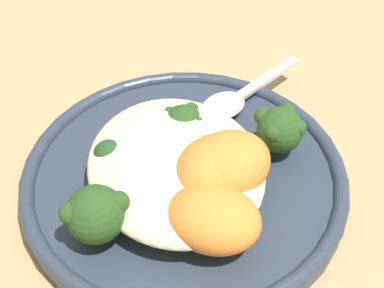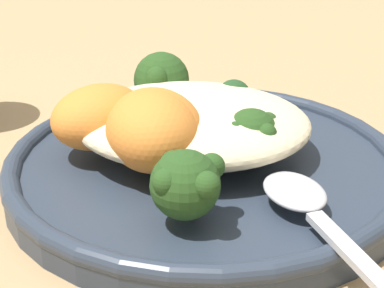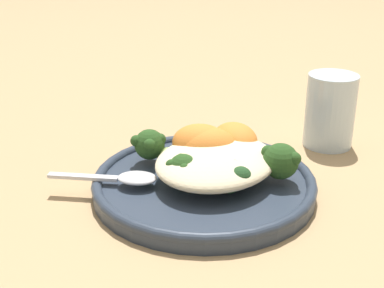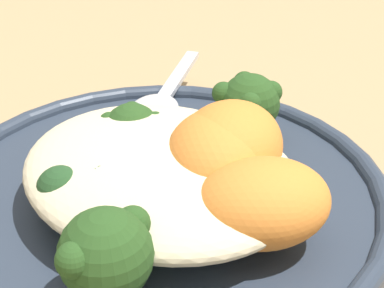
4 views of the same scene
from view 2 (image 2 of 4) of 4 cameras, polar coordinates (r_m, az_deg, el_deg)
ground_plane at (r=0.41m, az=1.16°, el=-3.44°), size 4.00×4.00×0.00m
plate at (r=0.40m, az=1.01°, el=-2.13°), size 0.25×0.25×0.02m
quinoa_mound at (r=0.40m, az=-0.03°, el=1.97°), size 0.15×0.13×0.03m
broccoli_stalk_0 at (r=0.34m, az=-0.80°, el=-2.98°), size 0.06×0.10×0.04m
broccoli_stalk_1 at (r=0.39m, az=4.24°, el=0.64°), size 0.08×0.03×0.03m
broccoli_stalk_2 at (r=0.41m, az=1.36°, el=1.71°), size 0.08×0.07×0.03m
broccoli_stalk_3 at (r=0.46m, az=-2.79°, el=4.90°), size 0.04×0.13×0.04m
sweet_potato_chunk_0 at (r=0.41m, az=-8.23°, el=2.49°), size 0.08×0.08×0.04m
sweet_potato_chunk_1 at (r=0.38m, az=-3.55°, el=1.20°), size 0.08×0.08×0.05m
sweet_potato_chunk_2 at (r=0.38m, az=-3.25°, el=1.62°), size 0.08×0.09×0.04m
kale_tuft at (r=0.43m, az=3.20°, el=3.43°), size 0.04×0.04×0.03m
spoon at (r=0.34m, az=9.97°, el=-5.09°), size 0.07×0.12×0.01m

